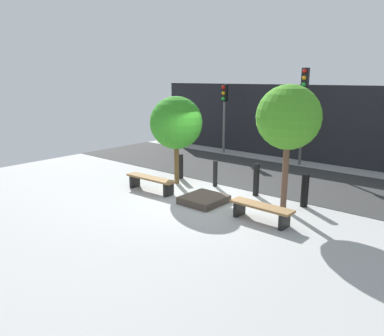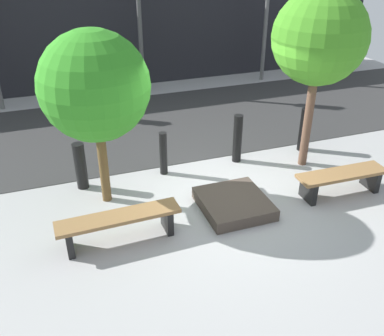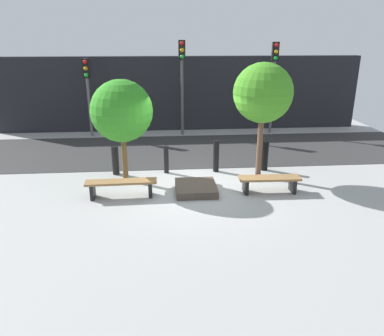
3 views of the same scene
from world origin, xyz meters
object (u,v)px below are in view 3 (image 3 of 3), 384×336
at_px(bollard_center, 216,156).
at_px(planter_bed, 196,188).
at_px(tree_behind_right_bench, 263,93).
at_px(traffic_light_mid_west, 182,71).
at_px(bollard_far_left, 115,160).
at_px(bench_right, 269,181).
at_px(traffic_light_mid_east, 274,72).
at_px(tree_behind_left_bench, 122,111).
at_px(traffic_light_west, 87,83).
at_px(bollard_left, 166,160).
at_px(bench_left, 121,185).
at_px(bollard_right, 265,156).

bearing_deg(bollard_center, planter_bed, -116.22).
distance_m(tree_behind_right_bench, traffic_light_mid_west, 5.77).
xyz_separation_m(planter_bed, bollard_far_left, (-2.36, 1.60, 0.34)).
xyz_separation_m(bench_right, traffic_light_mid_east, (1.90, 6.63, 2.34)).
bearing_deg(traffic_light_mid_west, traffic_light_mid_east, -0.00).
xyz_separation_m(tree_behind_left_bench, traffic_light_west, (-1.90, 5.40, 0.17)).
xyz_separation_m(bench_right, traffic_light_mid_west, (-2.01, 6.63, 2.39)).
distance_m(bollard_left, traffic_light_mid_east, 7.09).
bearing_deg(bollard_left, traffic_light_west, 122.88).
xyz_separation_m(bench_left, bollard_far_left, (-0.35, 1.80, 0.11)).
relative_size(bollard_far_left, traffic_light_mid_east, 0.23).
xyz_separation_m(planter_bed, traffic_light_mid_east, (3.91, 6.43, 2.55)).
height_order(bench_left, bollard_left, bollard_left).
bearing_deg(bollard_far_left, bollard_center, 0.00).
distance_m(bench_right, bollard_right, 1.84).
distance_m(tree_behind_left_bench, bollard_right, 4.69).
height_order(bollard_left, traffic_light_west, traffic_light_west).
relative_size(planter_bed, bollard_left, 1.36).
bearing_deg(bollard_left, tree_behind_right_bench, -11.61).
xyz_separation_m(bollard_far_left, bollard_right, (4.72, 0.00, 0.03)).
relative_size(bench_left, tree_behind_right_bench, 0.55).
relative_size(tree_behind_left_bench, tree_behind_right_bench, 0.87).
bearing_deg(traffic_light_west, bench_right, -48.23).
bearing_deg(bollard_left, bollard_right, 0.00).
distance_m(tree_behind_left_bench, traffic_light_mid_east, 8.03).
xyz_separation_m(bench_right, bollard_far_left, (-4.37, 1.80, 0.13)).
height_order(tree_behind_left_bench, bollard_left, tree_behind_left_bench).
bearing_deg(bench_left, bollard_right, 20.88).
bearing_deg(tree_behind_left_bench, bollard_center, 11.61).
bearing_deg(tree_behind_left_bench, traffic_light_mid_west, 69.61).
bearing_deg(traffic_light_west, bench_left, -74.00).
relative_size(bench_left, planter_bed, 1.59).
distance_m(bollard_far_left, traffic_light_mid_east, 8.21).
bearing_deg(planter_bed, bollard_left, 116.22).
bearing_deg(bollard_far_left, planter_bed, -34.09).
height_order(bench_right, traffic_light_west, traffic_light_west).
height_order(planter_bed, traffic_light_mid_west, traffic_light_mid_west).
bearing_deg(bench_left, traffic_light_mid_west, 71.66).
xyz_separation_m(bollard_right, traffic_light_mid_west, (-2.36, 4.83, 2.23)).
xyz_separation_m(bollard_center, traffic_light_west, (-4.69, 4.83, 1.74)).
bearing_deg(traffic_light_west, tree_behind_right_bench, -42.40).
height_order(tree_behind_left_bench, tree_behind_right_bench, tree_behind_right_bench).
relative_size(bench_left, bollard_right, 1.99).
distance_m(planter_bed, traffic_light_mid_east, 7.94).
height_order(bench_left, tree_behind_left_bench, tree_behind_left_bench).
bearing_deg(bench_right, bollard_left, 148.75).
height_order(bollard_far_left, traffic_light_west, traffic_light_west).
height_order(traffic_light_west, traffic_light_mid_west, traffic_light_mid_west).
bearing_deg(traffic_light_mid_west, traffic_light_west, -179.98).
xyz_separation_m(bollard_center, traffic_light_mid_east, (3.12, 4.83, 2.15)).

